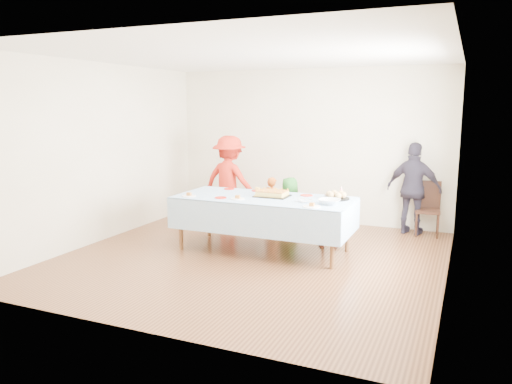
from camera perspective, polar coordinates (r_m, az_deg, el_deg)
ground at (r=6.92m, az=-0.44°, el=-7.47°), size 5.00×5.00×0.00m
room_walls at (r=6.59m, az=-0.01°, el=7.35°), size 5.04×5.04×2.72m
party_table at (r=7.07m, az=0.89°, el=-1.03°), size 2.50×1.10×0.78m
birthday_cake at (r=7.11m, az=1.87°, el=-0.20°), size 0.47×0.36×0.08m
rolls_tray at (r=6.99m, az=9.14°, el=-0.43°), size 0.37×0.37×0.11m
punch_bowl at (r=6.61m, az=8.39°, el=-1.10°), size 0.29×0.29×0.07m
party_hat at (r=7.14m, az=9.70°, el=0.07°), size 0.10×0.10×0.17m
fork_pile at (r=6.69m, az=5.50°, el=-0.93°), size 0.24×0.18×0.07m
plate_red_far_a at (r=7.74m, az=-3.09°, el=0.36°), size 0.16×0.16×0.01m
plate_red_far_b at (r=7.56m, az=0.16°, el=0.16°), size 0.18×0.18×0.01m
plate_red_far_c at (r=7.45m, az=2.21°, el=0.00°), size 0.20×0.20×0.01m
plate_red_far_d at (r=7.21m, az=5.79°, el=-0.37°), size 0.18×0.18×0.01m
plate_red_near at (r=7.00m, az=-4.08°, el=-0.65°), size 0.17×0.17×0.01m
plate_white_left at (r=7.18m, az=-7.67°, el=-0.45°), size 0.20×0.20×0.01m
plate_white_mid at (r=6.91m, az=-2.12°, el=-0.78°), size 0.19×0.19×0.01m
plate_white_right at (r=6.41m, az=6.40°, el=-1.67°), size 0.23×0.23×0.01m
dining_chair at (r=8.48m, az=19.07°, el=-1.42°), size 0.40×0.40×0.87m
toddler_left at (r=8.42m, az=1.84°, el=-1.25°), size 0.36×0.28×0.88m
toddler_mid at (r=7.92m, az=3.86°, el=-1.71°), size 0.55×0.47×0.95m
toddler_right at (r=7.38m, az=8.06°, el=-3.26°), size 0.42×0.35×0.80m
adult_left at (r=8.66m, az=-3.04°, el=1.32°), size 1.06×0.69×1.55m
adult_right at (r=8.38m, az=17.59°, el=0.36°), size 0.93×0.53×1.49m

